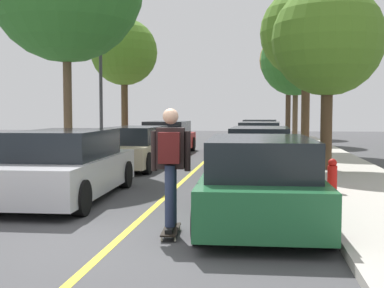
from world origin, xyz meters
The scene contains 18 objects.
ground centered at (0.00, 0.00, 0.00)m, with size 80.00×80.00×0.00m, color #424244.
center_line centered at (0.00, 4.00, 0.00)m, with size 0.12×39.20×0.01m, color gold.
parked_car_left_nearest centered at (-1.99, 3.28, 0.70)m, with size 2.03×4.74×1.44m.
parked_car_left_near centered at (-1.99, 9.06, 0.66)m, with size 1.93×4.31×1.33m.
parked_car_left_far centered at (-1.99, 14.78, 0.67)m, with size 2.04×4.47×1.39m.
parked_car_right_nearest centered at (1.99, 1.53, 0.70)m, with size 2.03×4.36×1.40m.
parked_car_right_near centered at (1.99, 7.43, 0.67)m, with size 1.95×4.68×1.38m.
parked_car_right_far centered at (1.99, 14.04, 0.68)m, with size 2.00×4.54×1.39m.
parked_car_right_farthest centered at (1.99, 19.49, 0.68)m, with size 2.07×4.14×1.39m.
street_tree_left_near centered at (-3.89, 14.89, 4.36)m, with size 2.89×2.89×5.69m.
street_tree_right_nearest centered at (3.89, 8.35, 3.85)m, with size 3.21×3.21×5.33m.
street_tree_right_near centered at (3.89, 15.32, 5.10)m, with size 3.89×3.89×6.93m.
street_tree_right_far centered at (3.89, 21.73, 4.59)m, with size 3.86×3.86×6.39m.
street_tree_right_farthest centered at (3.89, 28.93, 5.30)m, with size 3.98×3.98×7.17m.
fire_hydrant centered at (3.49, 4.08, 0.49)m, with size 0.20×0.20×0.70m.
streetlamp centered at (-3.74, 11.12, 3.45)m, with size 0.36×0.24×5.82m.
skateboard centered at (0.70, 0.51, 0.09)m, with size 0.28×0.85×0.10m.
skateboarder centered at (0.71, 0.48, 1.11)m, with size 0.58×0.71×1.76m.
Camera 1 is at (1.99, -6.73, 1.83)m, focal length 47.49 mm.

